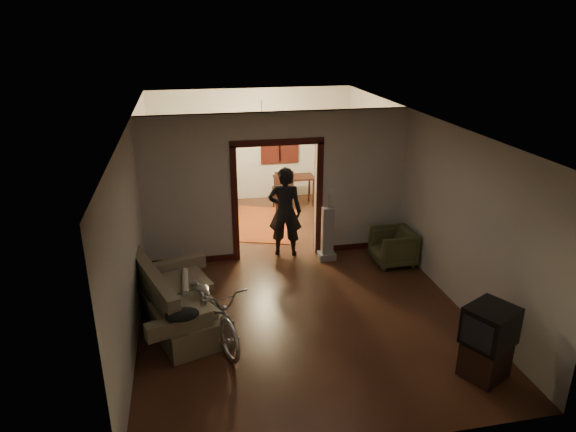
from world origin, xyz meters
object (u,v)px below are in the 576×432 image
object	(u,v)px
bicycle	(213,308)
person	(285,212)
sofa	(179,296)
locker	(195,173)
armchair	(393,247)
desk	(294,191)

from	to	relation	value
bicycle	person	xyz separation A→B (m)	(1.56, 2.61, 0.41)
sofa	locker	distance (m)	5.35
bicycle	armchair	xyz separation A→B (m)	(3.47, 1.80, -0.14)
armchair	locker	distance (m)	5.38
bicycle	armchair	size ratio (longest dim) A/B	2.46
sofa	person	world-z (taller)	person
sofa	person	xyz separation A→B (m)	(2.03, 2.10, 0.43)
person	desk	distance (m)	2.93
desk	sofa	bearing A→B (deg)	-124.44
locker	sofa	bearing A→B (deg)	-108.03
sofa	locker	world-z (taller)	locker
person	desk	xyz separation A→B (m)	(0.78, 2.78, -0.53)
bicycle	locker	size ratio (longest dim) A/B	1.11
person	locker	distance (m)	3.60
bicycle	desk	distance (m)	5.88
bicycle	desk	size ratio (longest dim) A/B	1.87
armchair	locker	world-z (taller)	locker
bicycle	desk	bearing A→B (deg)	48.29
person	armchair	bearing A→B (deg)	172.69
person	bicycle	bearing A→B (deg)	74.81
bicycle	locker	xyz separation A→B (m)	(-0.05, 5.83, 0.35)
person	sofa	bearing A→B (deg)	61.64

